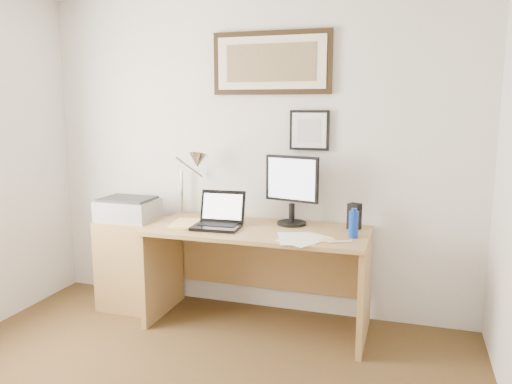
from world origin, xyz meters
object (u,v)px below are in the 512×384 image
at_px(laptop, 219,219).
at_px(lcd_monitor, 292,187).
at_px(side_cabinet, 134,263).
at_px(desk, 261,256).
at_px(book, 173,223).
at_px(water_bottle, 353,224).
at_px(printer, 128,209).

height_order(laptop, lcd_monitor, lcd_monitor).
distance_m(side_cabinet, desk, 1.08).
xyz_separation_m(side_cabinet, desk, (1.07, 0.04, 0.15)).
relative_size(book, laptop, 0.82).
relative_size(desk, laptop, 4.53).
bearing_deg(desk, laptop, -155.19).
xyz_separation_m(laptop, lcd_monitor, (0.49, 0.23, 0.23)).
bearing_deg(book, water_bottle, 1.37).
bearing_deg(printer, book, -15.43).
bearing_deg(book, printer, 164.57).
bearing_deg(desk, side_cabinet, -178.11).
distance_m(water_bottle, desk, 0.78).
height_order(side_cabinet, lcd_monitor, lcd_monitor).
distance_m(book, laptop, 0.36).
xyz_separation_m(book, desk, (0.64, 0.16, -0.25)).
height_order(water_bottle, laptop, laptop).
relative_size(water_bottle, desk, 0.11).
bearing_deg(laptop, book, -174.80).
relative_size(water_bottle, lcd_monitor, 0.35).
relative_size(side_cabinet, printer, 1.66).
relative_size(book, printer, 0.66).
height_order(water_bottle, printer, water_bottle).
height_order(desk, printer, printer).
bearing_deg(desk, printer, -178.03).
bearing_deg(book, side_cabinet, 163.15).
xyz_separation_m(water_bottle, desk, (-0.69, 0.13, -0.33)).
xyz_separation_m(desk, lcd_monitor, (0.21, 0.10, 0.53)).
xyz_separation_m(side_cabinet, lcd_monitor, (1.28, 0.14, 0.68)).
height_order(side_cabinet, laptop, laptop).
distance_m(side_cabinet, book, 0.60).
bearing_deg(water_bottle, desk, 169.16).
bearing_deg(side_cabinet, water_bottle, -3.16).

